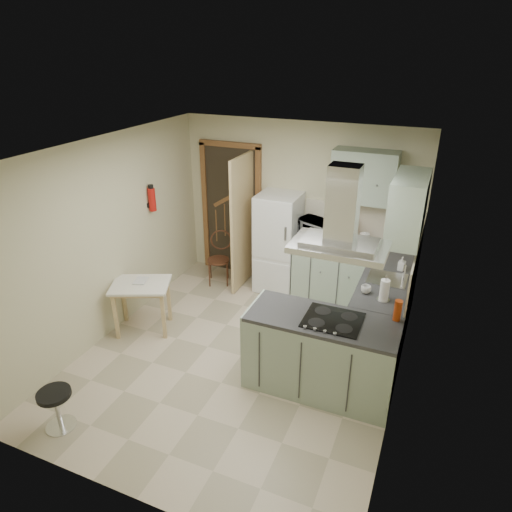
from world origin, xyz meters
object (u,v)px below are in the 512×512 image
at_px(drop_leaf_table, 143,307).
at_px(microwave, 315,229).
at_px(fridge, 278,243).
at_px(extractor_hood, 339,247).
at_px(stool, 57,409).
at_px(bentwood_chair, 218,260).
at_px(peninsula, 321,354).

distance_m(drop_leaf_table, microwave, 2.61).
distance_m(fridge, extractor_hood, 2.57).
distance_m(stool, microwave, 3.96).
xyz_separation_m(extractor_hood, stool, (-2.31, -1.54, -1.50)).
relative_size(drop_leaf_table, bentwood_chair, 0.94).
relative_size(peninsula, drop_leaf_table, 2.14).
distance_m(bentwood_chair, stool, 3.31).
bearing_deg(stool, microwave, 66.99).
bearing_deg(peninsula, drop_leaf_table, 174.96).
bearing_deg(fridge, microwave, 4.74).
height_order(drop_leaf_table, microwave, microwave).
relative_size(fridge, peninsula, 0.97).
relative_size(extractor_hood, microwave, 1.81).
height_order(extractor_hood, microwave, extractor_hood).
distance_m(drop_leaf_table, stool, 1.78).
relative_size(drop_leaf_table, microwave, 1.46).
relative_size(extractor_hood, stool, 2.08).
relative_size(peninsula, microwave, 3.13).
bearing_deg(bentwood_chair, peninsula, -63.70).
bearing_deg(peninsula, extractor_hood, 0.00).
relative_size(peninsula, extractor_hood, 1.72).
distance_m(peninsula, drop_leaf_table, 2.46).
bearing_deg(drop_leaf_table, bentwood_chair, 55.12).
height_order(fridge, drop_leaf_table, fridge).
distance_m(fridge, peninsula, 2.35).
relative_size(peninsula, bentwood_chair, 2.01).
bearing_deg(extractor_hood, bentwood_chair, 141.69).
bearing_deg(microwave, stool, -90.79).
bearing_deg(extractor_hood, stool, -146.18).
distance_m(extractor_hood, microwave, 2.28).
height_order(bentwood_chair, microwave, microwave).
bearing_deg(extractor_hood, drop_leaf_table, 175.16).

